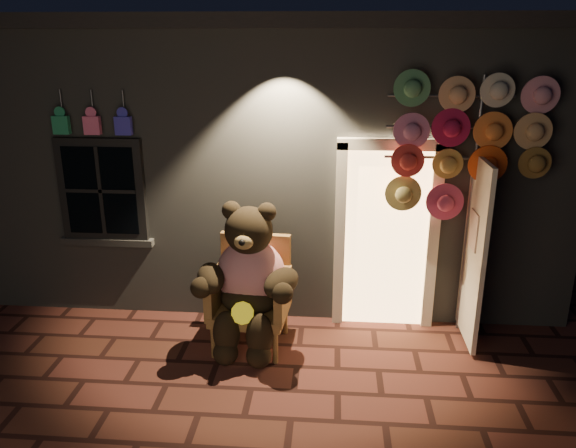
# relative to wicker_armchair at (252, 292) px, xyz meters

# --- Properties ---
(ground) EXTENTS (60.00, 60.00, 0.00)m
(ground) POSITION_rel_wicker_armchair_xyz_m (0.11, -0.91, -0.59)
(ground) COLOR #542720
(ground) RESTS_ON ground
(shop_building) EXTENTS (7.30, 5.95, 3.51)m
(shop_building) POSITION_rel_wicker_armchair_xyz_m (0.11, 3.08, 1.15)
(shop_building) COLOR slate
(shop_building) RESTS_ON ground
(wicker_armchair) EXTENTS (0.87, 0.79, 1.18)m
(wicker_armchair) POSITION_rel_wicker_armchair_xyz_m (0.00, 0.00, 0.00)
(wicker_armchair) COLOR #9D713C
(wicker_armchair) RESTS_ON ground
(teddy_bear) EXTENTS (1.18, 0.94, 1.62)m
(teddy_bear) POSITION_rel_wicker_armchair_xyz_m (-0.01, -0.15, 0.22)
(teddy_bear) COLOR #B01222
(teddy_bear) RESTS_ON ground
(hat_rack) EXTENTS (1.68, 0.22, 2.88)m
(hat_rack) POSITION_rel_wicker_armchair_xyz_m (2.18, 0.37, 1.62)
(hat_rack) COLOR #59595E
(hat_rack) RESTS_ON ground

